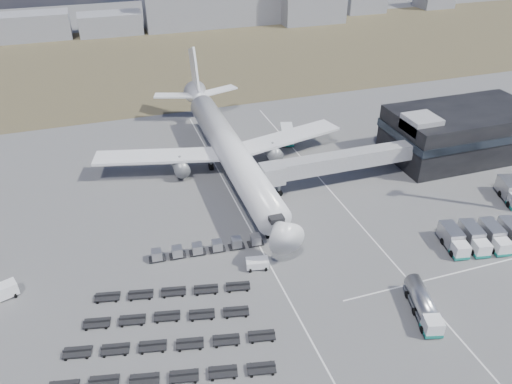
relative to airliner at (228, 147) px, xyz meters
name	(u,v)px	position (x,y,z in m)	size (l,w,h in m)	color
ground	(288,272)	(0.00, -32.38, -5.29)	(420.00, 420.00, 0.00)	#565659
grass_strip	(164,60)	(0.00, 77.62, -5.29)	(420.00, 90.00, 0.01)	#4B432D
lane_markings	(338,247)	(9.77, -29.38, -5.29)	(47.12, 110.00, 0.01)	silver
terminal	(461,132)	(47.77, -8.41, -0.04)	(30.40, 16.40, 11.00)	black
jet_bridge	(328,163)	(15.90, -11.95, -0.24)	(30.30, 3.80, 7.05)	#939399
airliner	(228,147)	(0.00, 0.00, 0.00)	(51.59, 64.53, 17.62)	white
skyline	(132,8)	(-4.59, 117.00, 3.64)	(291.12, 23.09, 24.46)	gray
fuel_tanker	(423,305)	(13.94, -45.75, -3.79)	(4.73, 9.60, 3.01)	white
pushback_tug	(257,264)	(-4.00, -29.98, -4.54)	(3.35, 1.88, 1.50)	white
utility_van	(2,292)	(-39.48, -25.04, -4.19)	(4.10, 1.85, 2.20)	white
catering_truck	(287,135)	(15.94, 8.84, -3.75)	(4.48, 7.07, 3.02)	white
service_trucks_near	(484,237)	(31.76, -36.03, -3.77)	(13.70, 9.28, 2.79)	white
uld_row	(207,247)	(-10.21, -24.06, -4.31)	(18.06, 2.79, 1.63)	black
baggage_dollies	(166,332)	(-19.12, -38.70, -4.88)	(28.00, 20.84, 0.82)	black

